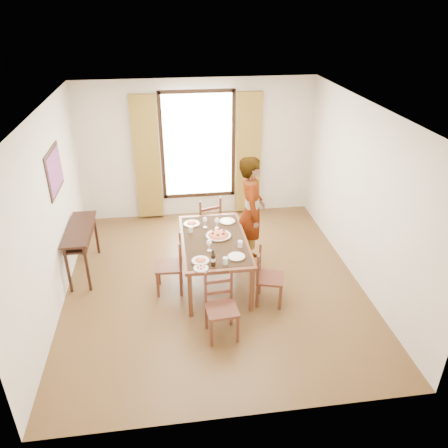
{
  "coord_description": "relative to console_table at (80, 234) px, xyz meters",
  "views": [
    {
      "loc": [
        -0.62,
        -5.63,
        4.01
      ],
      "look_at": [
        0.17,
        0.04,
        1.0
      ],
      "focal_mm": 35.0,
      "sensor_mm": 36.0,
      "label": 1
    }
  ],
  "objects": [
    {
      "name": "wine_glass_c",
      "position": [
        1.95,
        -0.17,
        0.16
      ],
      "size": [
        0.08,
        0.08,
        0.18
      ],
      "primitive_type": null,
      "color": "white",
      "rests_on": "dining_table"
    },
    {
      "name": "plate_ne",
      "position": [
        2.33,
        -0.03,
        0.1
      ],
      "size": [
        0.27,
        0.27,
        0.05
      ],
      "primitive_type": null,
      "color": "silver",
      "rests_on": "dining_table"
    },
    {
      "name": "chair_north",
      "position": [
        2.05,
        0.55,
        -0.23
      ],
      "size": [
        0.54,
        0.54,
        0.97
      ],
      "rotation": [
        0.0,
        0.0,
        3.44
      ],
      "color": "#592D1D",
      "rests_on": "ground"
    },
    {
      "name": "chair_east",
      "position": [
        2.75,
        -1.18,
        -0.28
      ],
      "size": [
        0.48,
        0.48,
        0.86
      ],
      "rotation": [
        0.0,
        0.0,
        1.27
      ],
      "color": "#592D1D",
      "rests_on": "ground"
    },
    {
      "name": "man",
      "position": [
        2.71,
        -0.08,
        0.25
      ],
      "size": [
        0.81,
        0.64,
        1.86
      ],
      "primitive_type": "imported",
      "rotation": [
        0.0,
        0.0,
        1.43
      ],
      "color": "gray",
      "rests_on": "ground"
    },
    {
      "name": "plate_nw",
      "position": [
        1.75,
        -0.04,
        0.1
      ],
      "size": [
        0.27,
        0.27,
        0.05
      ],
      "primitive_type": null,
      "color": "silver",
      "rests_on": "dining_table"
    },
    {
      "name": "chair_west",
      "position": [
        1.38,
        -0.7,
        -0.27
      ],
      "size": [
        0.42,
        0.42,
        0.9
      ],
      "rotation": [
        0.0,
        0.0,
        -1.63
      ],
      "color": "#592D1D",
      "rests_on": "ground"
    },
    {
      "name": "wine_glass_a",
      "position": [
        1.94,
        -0.89,
        0.16
      ],
      "size": [
        0.08,
        0.08,
        0.18
      ],
      "primitive_type": null,
      "color": "white",
      "rests_on": "dining_table"
    },
    {
      "name": "tumbler_a",
      "position": [
        2.4,
        -0.85,
        0.12
      ],
      "size": [
        0.07,
        0.07,
        0.1
      ],
      "primitive_type": "cylinder",
      "color": "silver",
      "rests_on": "dining_table"
    },
    {
      "name": "chair_south",
      "position": [
        1.99,
        -1.78,
        -0.27
      ],
      "size": [
        0.43,
        0.43,
        0.9
      ],
      "rotation": [
        0.0,
        0.0,
        0.08
      ],
      "color": "#592D1D",
      "rests_on": "ground"
    },
    {
      "name": "plate_sw",
      "position": [
        1.79,
        -1.15,
        0.1
      ],
      "size": [
        0.27,
        0.27,
        0.05
      ],
      "primitive_type": null,
      "color": "silver",
      "rests_on": "dining_table"
    },
    {
      "name": "plate_se",
      "position": [
        2.3,
        -1.12,
        0.1
      ],
      "size": [
        0.27,
        0.27,
        0.05
      ],
      "primitive_type": null,
      "color": "silver",
      "rests_on": "dining_table"
    },
    {
      "name": "tumbler_b",
      "position": [
        1.71,
        -0.3,
        0.12
      ],
      "size": [
        0.07,
        0.07,
        0.1
      ],
      "primitive_type": "cylinder",
      "color": "silver",
      "rests_on": "dining_table"
    },
    {
      "name": "room_shell",
      "position": [
        2.03,
        -0.47,
        0.86
      ],
      "size": [
        4.6,
        5.1,
        2.74
      ],
      "color": "silver",
      "rests_on": "ground"
    },
    {
      "name": "pasta_platter",
      "position": [
        2.12,
        -0.49,
        0.12
      ],
      "size": [
        0.4,
        0.4,
        0.1
      ],
      "primitive_type": null,
      "color": "#B02316",
      "rests_on": "dining_table"
    },
    {
      "name": "dining_table",
      "position": [
        2.05,
        -0.57,
        0.01
      ],
      "size": [
        0.98,
        1.71,
        0.76
      ],
      "color": "brown",
      "rests_on": "ground"
    },
    {
      "name": "wine_glass_b",
      "position": [
        2.13,
        -0.23,
        0.16
      ],
      "size": [
        0.08,
        0.08,
        0.18
      ],
      "primitive_type": null,
      "color": "white",
      "rests_on": "dining_table"
    },
    {
      "name": "tumbler_c",
      "position": [
        2.12,
        -1.27,
        0.12
      ],
      "size": [
        0.07,
        0.07,
        0.1
      ],
      "primitive_type": "cylinder",
      "color": "silver",
      "rests_on": "dining_table"
    },
    {
      "name": "caprese_plate",
      "position": [
        1.78,
        -1.34,
        0.09
      ],
      "size": [
        0.2,
        0.2,
        0.04
      ],
      "primitive_type": null,
      "color": "silver",
      "rests_on": "dining_table"
    },
    {
      "name": "console_table",
      "position": [
        0.0,
        0.0,
        0.0
      ],
      "size": [
        0.38,
        1.2,
        0.8
      ],
      "color": "black",
      "rests_on": "ground"
    },
    {
      "name": "wine_bottle",
      "position": [
        1.95,
        -1.29,
        0.2
      ],
      "size": [
        0.07,
        0.07,
        0.25
      ],
      "primitive_type": null,
      "color": "black",
      "rests_on": "dining_table"
    },
    {
      "name": "ground",
      "position": [
        2.03,
        -0.6,
        -0.68
      ],
      "size": [
        5.0,
        5.0,
        0.0
      ],
      "primitive_type": "plane",
      "color": "#492A16",
      "rests_on": "ground"
    }
  ]
}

